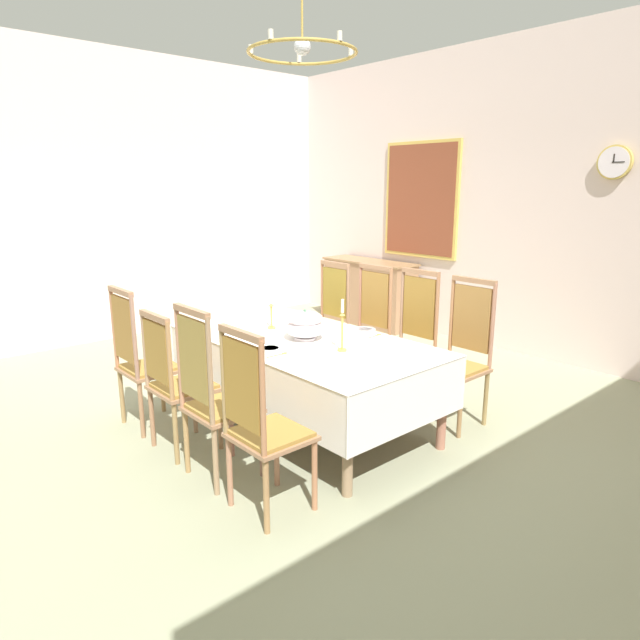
{
  "coord_description": "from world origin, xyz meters",
  "views": [
    {
      "loc": [
        3.28,
        -2.84,
        1.94
      ],
      "look_at": [
        0.16,
        -0.08,
        0.92
      ],
      "focal_mm": 31.17,
      "sensor_mm": 36.0,
      "label": 1
    }
  ],
  "objects_px": {
    "chair_south_b": "(175,379)",
    "framed_painting": "(421,200)",
    "chair_north_b": "(366,328)",
    "soup_tureen": "(305,325)",
    "bowl_near_right": "(364,331)",
    "chandelier": "(302,51)",
    "chair_north_d": "(461,353)",
    "spoon_primary": "(282,354)",
    "chair_south_c": "(212,394)",
    "candlestick_east": "(342,330)",
    "dining_table": "(304,348)",
    "chair_north_a": "(326,319)",
    "bowl_far_left": "(301,316)",
    "mounted_clock": "(615,162)",
    "chair_south_a": "(141,358)",
    "spoon_secondary": "(377,335)",
    "chair_north_c": "(409,339)",
    "sideboard": "(369,292)",
    "chair_south_d": "(261,422)",
    "bowl_near_left": "(270,349)"
  },
  "relations": [
    {
      "from": "chair_north_a",
      "to": "spoon_primary",
      "type": "relative_size",
      "value": 6.56
    },
    {
      "from": "chair_south_c",
      "to": "candlestick_east",
      "type": "bearing_deg",
      "value": 79.7
    },
    {
      "from": "bowl_near_right",
      "to": "framed_painting",
      "type": "distance_m",
      "value": 3.26
    },
    {
      "from": "chair_south_a",
      "to": "candlestick_east",
      "type": "height_order",
      "value": "chair_south_a"
    },
    {
      "from": "dining_table",
      "to": "chair_north_b",
      "type": "relative_size",
      "value": 1.85
    },
    {
      "from": "bowl_far_left",
      "to": "chair_south_c",
      "type": "bearing_deg",
      "value": -60.34
    },
    {
      "from": "bowl_near_left",
      "to": "bowl_near_right",
      "type": "bearing_deg",
      "value": 84.03
    },
    {
      "from": "bowl_far_left",
      "to": "framed_painting",
      "type": "distance_m",
      "value": 3.0
    },
    {
      "from": "chair_north_b",
      "to": "soup_tureen",
      "type": "distance_m",
      "value": 1.07
    },
    {
      "from": "chair_north_c",
      "to": "sideboard",
      "type": "relative_size",
      "value": 0.84
    },
    {
      "from": "bowl_far_left",
      "to": "chandelier",
      "type": "distance_m",
      "value": 2.22
    },
    {
      "from": "chair_north_c",
      "to": "bowl_far_left",
      "type": "relative_size",
      "value": 7.01
    },
    {
      "from": "chair_north_a",
      "to": "candlestick_east",
      "type": "relative_size",
      "value": 2.98
    },
    {
      "from": "chair_north_a",
      "to": "framed_painting",
      "type": "bearing_deg",
      "value": -75.83
    },
    {
      "from": "chandelier",
      "to": "chair_south_a",
      "type": "bearing_deg",
      "value": -130.25
    },
    {
      "from": "spoon_primary",
      "to": "candlestick_east",
      "type": "bearing_deg",
      "value": 62.57
    },
    {
      "from": "chair_north_c",
      "to": "candlestick_east",
      "type": "relative_size",
      "value": 3.09
    },
    {
      "from": "chair_north_b",
      "to": "chandelier",
      "type": "relative_size",
      "value": 1.5
    },
    {
      "from": "chair_north_a",
      "to": "bowl_near_left",
      "type": "xyz_separation_m",
      "value": [
        0.95,
        -1.41,
        0.17
      ]
    },
    {
      "from": "chair_south_c",
      "to": "chair_north_c",
      "type": "bearing_deg",
      "value": 90.0
    },
    {
      "from": "spoon_secondary",
      "to": "chair_north_c",
      "type": "bearing_deg",
      "value": 91.85
    },
    {
      "from": "chair_south_b",
      "to": "candlestick_east",
      "type": "bearing_deg",
      "value": 54.21
    },
    {
      "from": "chair_north_d",
      "to": "candlestick_east",
      "type": "xyz_separation_m",
      "value": [
        -0.36,
        -1.0,
        0.3
      ]
    },
    {
      "from": "chair_south_b",
      "to": "chandelier",
      "type": "bearing_deg",
      "value": 74.26
    },
    {
      "from": "spoon_secondary",
      "to": "mounted_clock",
      "type": "bearing_deg",
      "value": 70.52
    },
    {
      "from": "framed_painting",
      "to": "chair_south_d",
      "type": "bearing_deg",
      "value": -62.21
    },
    {
      "from": "chair_north_a",
      "to": "bowl_far_left",
      "type": "bearing_deg",
      "value": 116.58
    },
    {
      "from": "bowl_far_left",
      "to": "spoon_primary",
      "type": "relative_size",
      "value": 0.97
    },
    {
      "from": "chair_south_b",
      "to": "framed_painting",
      "type": "relative_size",
      "value": 0.72
    },
    {
      "from": "candlestick_east",
      "to": "mounted_clock",
      "type": "distance_m",
      "value": 3.43
    },
    {
      "from": "chair_south_a",
      "to": "candlestick_east",
      "type": "distance_m",
      "value": 1.66
    },
    {
      "from": "chair_south_b",
      "to": "mounted_clock",
      "type": "bearing_deg",
      "value": 73.09
    },
    {
      "from": "bowl_near_left",
      "to": "bowl_far_left",
      "type": "bearing_deg",
      "value": 128.07
    },
    {
      "from": "dining_table",
      "to": "chair_north_a",
      "type": "relative_size",
      "value": 1.9
    },
    {
      "from": "dining_table",
      "to": "bowl_far_left",
      "type": "height_order",
      "value": "bowl_far_left"
    },
    {
      "from": "dining_table",
      "to": "chair_north_c",
      "type": "bearing_deg",
      "value": 75.76
    },
    {
      "from": "bowl_near_right",
      "to": "chandelier",
      "type": "xyz_separation_m",
      "value": [
        -0.2,
        -0.49,
        2.1
      ]
    },
    {
      "from": "chair_north_d",
      "to": "spoon_primary",
      "type": "bearing_deg",
      "value": 67.06
    },
    {
      "from": "chair_south_a",
      "to": "sideboard",
      "type": "distance_m",
      "value": 4.08
    },
    {
      "from": "chair_north_b",
      "to": "chair_south_d",
      "type": "relative_size",
      "value": 1.02
    },
    {
      "from": "chair_north_b",
      "to": "candlestick_east",
      "type": "distance_m",
      "value": 1.27
    },
    {
      "from": "chair_south_b",
      "to": "mounted_clock",
      "type": "xyz_separation_m",
      "value": [
        1.26,
        4.14,
        1.59
      ]
    },
    {
      "from": "bowl_far_left",
      "to": "mounted_clock",
      "type": "xyz_separation_m",
      "value": [
        1.54,
        2.71,
        1.39
      ]
    },
    {
      "from": "candlestick_east",
      "to": "chair_south_a",
      "type": "bearing_deg",
      "value": -142.07
    },
    {
      "from": "chair_south_b",
      "to": "chair_south_d",
      "type": "relative_size",
      "value": 0.92
    },
    {
      "from": "framed_painting",
      "to": "soup_tureen",
      "type": "bearing_deg",
      "value": -66.07
    },
    {
      "from": "soup_tureen",
      "to": "mounted_clock",
      "type": "bearing_deg",
      "value": 72.88
    },
    {
      "from": "chair_south_b",
      "to": "bowl_near_right",
      "type": "bearing_deg",
      "value": 72.17
    },
    {
      "from": "framed_painting",
      "to": "bowl_near_right",
      "type": "bearing_deg",
      "value": -59.26
    },
    {
      "from": "spoon_secondary",
      "to": "framed_painting",
      "type": "height_order",
      "value": "framed_painting"
    }
  ]
}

